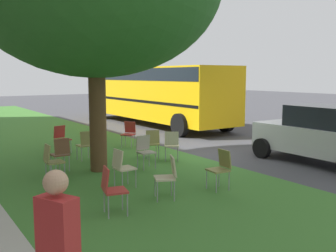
# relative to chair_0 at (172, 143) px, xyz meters

# --- Properties ---
(ground) EXTENTS (80.00, 80.00, 0.00)m
(ground) POSITION_rel_chair_0_xyz_m (0.03, -1.23, -0.52)
(ground) COLOR #424247
(grass_verge) EXTENTS (48.00, 6.00, 0.01)m
(grass_verge) POSITION_rel_chair_0_xyz_m (0.03, 1.97, -0.52)
(grass_verge) COLOR #3D752D
(grass_verge) RESTS_ON ground
(chair_0) EXTENTS (0.58, 0.58, 0.88)m
(chair_0) POSITION_rel_chair_0_xyz_m (0.00, 0.00, 0.00)
(chair_0) COLOR beige
(chair_0) RESTS_ON ground
(chair_1) EXTENTS (0.43, 0.43, 0.88)m
(chair_1) POSITION_rel_chair_0_xyz_m (-0.16, 3.58, 0.00)
(chair_1) COLOR olive
(chair_1) RESTS_ON ground
(chair_2) EXTENTS (0.43, 0.43, 0.88)m
(chair_2) POSITION_rel_chair_0_xyz_m (-1.67, 2.49, 0.00)
(chair_2) COLOR beige
(chair_2) RESTS_ON ground
(chair_3) EXTENTS (0.58, 0.59, 0.88)m
(chair_3) POSITION_rel_chair_0_xyz_m (2.71, -0.05, 0.00)
(chair_3) COLOR #B7332D
(chair_3) RESTS_ON ground
(chair_4) EXTENTS (0.53, 0.53, 0.88)m
(chair_4) POSITION_rel_chair_0_xyz_m (0.56, 0.33, 0.00)
(chair_4) COLOR olive
(chair_4) RESTS_ON ground
(chair_5) EXTENTS (0.51, 0.51, 0.88)m
(chair_5) POSITION_rel_chair_0_xyz_m (2.95, 2.28, 0.00)
(chair_5) COLOR #B7332D
(chair_5) RESTS_ON ground
(chair_6) EXTENTS (0.43, 0.43, 0.88)m
(chair_6) POSITION_rel_chair_0_xyz_m (1.45, 2.06, 0.00)
(chair_6) COLOR olive
(chair_6) RESTS_ON ground
(chair_7) EXTENTS (0.55, 0.56, 0.88)m
(chair_7) POSITION_rel_chair_0_xyz_m (-2.87, 2.07, 0.00)
(chair_7) COLOR beige
(chair_7) RESTS_ON ground
(chair_8) EXTENTS (0.43, 0.43, 0.88)m
(chair_8) POSITION_rel_chair_0_xyz_m (0.55, 3.12, 0.00)
(chair_8) COLOR brown
(chair_8) RESTS_ON ground
(chair_9) EXTENTS (0.50, 0.50, 0.88)m
(chair_9) POSITION_rel_chair_0_xyz_m (-3.05, 3.42, 0.00)
(chair_9) COLOR #B7332D
(chair_9) RESTS_ON ground
(chair_10) EXTENTS (0.45, 0.45, 0.88)m
(chair_10) POSITION_rel_chair_0_xyz_m (-2.96, 0.75, 0.00)
(chair_10) COLOR olive
(chair_10) RESTS_ON ground
(chair_11) EXTENTS (0.43, 0.43, 0.88)m
(chair_11) POSITION_rel_chair_0_xyz_m (-0.32, 1.10, 0.00)
(chair_11) COLOR #ADA393
(chair_11) RESTS_ON ground
(parked_car) EXTENTS (3.70, 1.92, 1.65)m
(parked_car) POSITION_rel_chair_0_xyz_m (-2.65, -3.36, 0.32)
(parked_car) COLOR silver
(parked_car) RESTS_ON ground
(school_bus) EXTENTS (10.40, 2.80, 2.88)m
(school_bus) POSITION_rel_chair_0_xyz_m (7.47, -4.06, 1.24)
(school_bus) COLOR yellow
(school_bus) RESTS_ON ground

